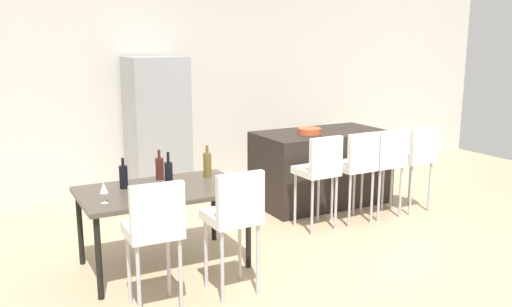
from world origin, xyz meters
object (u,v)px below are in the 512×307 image
object	(u,v)px
bar_chair_left	(320,168)
bar_chair_right	(386,159)
wine_bottle_left	(169,174)
refrigerator	(157,128)
bar_chair_far	(416,155)
wine_bottle_middle	(207,164)
dining_chair_near	(154,226)
bar_chair_middle	(357,163)
fruit_bowl	(309,131)
dining_table	(162,195)
potted_plant	(337,151)
wine_bottle_near	(160,168)
kitchen_island	(321,167)
wine_bottle_right	(123,176)
wine_glass_far	(104,188)
dining_chair_far	(234,213)

from	to	relation	value
bar_chair_left	bar_chair_right	world-z (taller)	same
wine_bottle_left	refrigerator	size ratio (longest dim) A/B	0.18
bar_chair_far	wine_bottle_middle	bearing A→B (deg)	178.84
dining_chair_near	bar_chair_middle	bearing A→B (deg)	19.84
bar_chair_far	fruit_bowl	world-z (taller)	bar_chair_far
dining_table	potted_plant	size ratio (longest dim) A/B	2.54
wine_bottle_middle	wine_bottle_left	world-z (taller)	wine_bottle_left
potted_plant	refrigerator	bearing A→B (deg)	179.80
wine_bottle_middle	wine_bottle_near	world-z (taller)	wine_bottle_middle
bar_chair_right	kitchen_island	bearing A→B (deg)	111.77
bar_chair_middle	dining_table	distance (m)	2.31
wine_bottle_middle	wine_bottle_right	size ratio (longest dim) A/B	1.12
wine_bottle_right	refrigerator	bearing A→B (deg)	64.53
wine_bottle_left	wine_glass_far	size ratio (longest dim) A/B	1.87
kitchen_island	bar_chair_middle	xyz separation A→B (m)	(-0.10, -0.83, 0.24)
refrigerator	wine_bottle_left	bearing A→B (deg)	-105.23
bar_chair_right	wine_bottle_left	xyz separation A→B (m)	(-2.67, -0.12, 0.16)
bar_chair_right	fruit_bowl	size ratio (longest dim) A/B	3.61
dining_chair_near	wine_bottle_left	world-z (taller)	wine_bottle_left
kitchen_island	wine_bottle_right	bearing A→B (deg)	-163.59
bar_chair_middle	wine_bottle_middle	world-z (taller)	wine_bottle_middle
bar_chair_left	wine_bottle_left	distance (m)	1.75
bar_chair_right	bar_chair_left	bearing A→B (deg)	180.00
dining_chair_far	wine_bottle_middle	distance (m)	1.04
wine_bottle_right	wine_bottle_near	world-z (taller)	wine_bottle_near
wine_bottle_near	refrigerator	bearing A→B (deg)	72.81
kitchen_island	wine_glass_far	world-z (taller)	kitchen_island
refrigerator	bar_chair_far	bearing A→B (deg)	-38.99
bar_chair_middle	wine_bottle_near	xyz separation A→B (m)	(-2.22, 0.19, 0.15)
bar_chair_left	fruit_bowl	distance (m)	0.90
dining_table	wine_bottle_near	world-z (taller)	wine_bottle_near
bar_chair_middle	dining_chair_far	xyz separation A→B (m)	(-1.98, -0.95, 0.00)
potted_plant	fruit_bowl	bearing A→B (deg)	-137.37
bar_chair_middle	wine_bottle_middle	xyz separation A→B (m)	(-1.79, 0.05, 0.17)
wine_glass_far	potted_plant	world-z (taller)	wine_glass_far
bar_chair_middle	potted_plant	bearing A→B (deg)	58.51
bar_chair_far	dining_table	world-z (taller)	bar_chair_far
bar_chair_middle	dining_table	world-z (taller)	bar_chair_middle
wine_bottle_right	potted_plant	xyz separation A→B (m)	(3.87, 2.02, -0.52)
bar_chair_middle	wine_bottle_right	distance (m)	2.62
bar_chair_middle	wine_bottle_right	world-z (taller)	bar_chair_middle
bar_chair_left	bar_chair_middle	size ratio (longest dim) A/B	1.00
bar_chair_right	refrigerator	size ratio (longest dim) A/B	0.57
bar_chair_middle	wine_glass_far	distance (m)	2.89
bar_chair_far	wine_bottle_left	xyz separation A→B (m)	(-3.14, -0.12, 0.16)
bar_chair_left	dining_chair_far	world-z (taller)	same
bar_chair_left	wine_bottle_near	world-z (taller)	bar_chair_left
dining_chair_near	wine_bottle_near	bearing A→B (deg)	69.95
wine_glass_far	dining_chair_near	bearing A→B (deg)	-69.96
wine_bottle_left	wine_bottle_near	bearing A→B (deg)	87.40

